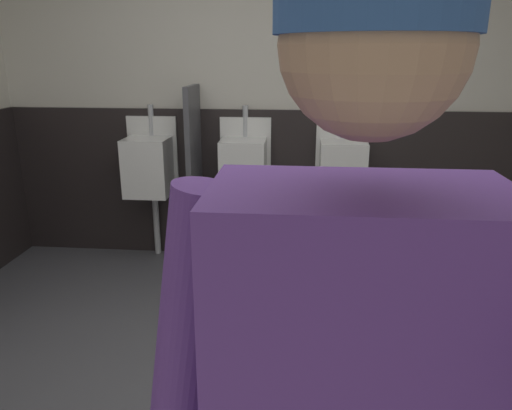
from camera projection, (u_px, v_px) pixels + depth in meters
wall_back at (263, 80)px, 3.82m from camera, size 4.71×0.12×2.85m
wainscot_band_back at (262, 185)px, 3.99m from camera, size 4.11×0.03×1.21m
urinal_left at (149, 166)px, 3.88m from camera, size 0.40×0.34×1.24m
urinal_middle at (244, 168)px, 3.82m from camera, size 0.40×0.34×1.24m
urinal_right at (342, 170)px, 3.75m from camera, size 0.40×0.34×1.24m
privacy_divider_panel at (194, 146)px, 3.73m from camera, size 0.04×0.40×0.90m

